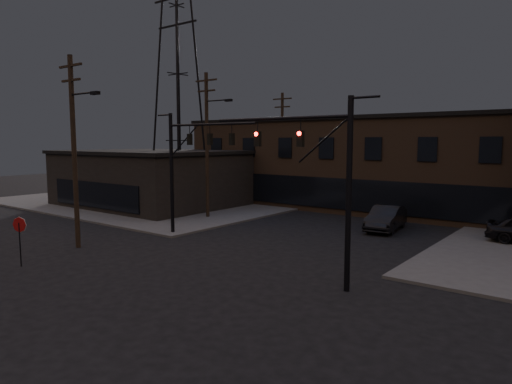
% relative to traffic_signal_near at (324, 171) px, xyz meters
% --- Properties ---
extents(ground, '(140.00, 140.00, 0.00)m').
position_rel_traffic_signal_near_xyz_m(ground, '(-5.36, -4.50, -4.93)').
color(ground, black).
rests_on(ground, ground).
extents(sidewalk_nw, '(30.00, 30.00, 0.15)m').
position_rel_traffic_signal_near_xyz_m(sidewalk_nw, '(-27.36, 17.50, -4.86)').
color(sidewalk_nw, '#474744').
rests_on(sidewalk_nw, ground).
extents(building_row, '(40.00, 12.00, 8.00)m').
position_rel_traffic_signal_near_xyz_m(building_row, '(-5.36, 23.50, -0.93)').
color(building_row, brown).
rests_on(building_row, ground).
extents(building_left, '(16.00, 12.00, 5.00)m').
position_rel_traffic_signal_near_xyz_m(building_left, '(-25.36, 11.50, -2.43)').
color(building_left, black).
rests_on(building_left, ground).
extents(traffic_signal_near, '(7.12, 0.24, 8.00)m').
position_rel_traffic_signal_near_xyz_m(traffic_signal_near, '(0.00, 0.00, 0.00)').
color(traffic_signal_near, black).
rests_on(traffic_signal_near, ground).
extents(traffic_signal_far, '(7.12, 0.24, 8.00)m').
position_rel_traffic_signal_near_xyz_m(traffic_signal_far, '(-12.07, 3.50, 0.08)').
color(traffic_signal_far, black).
rests_on(traffic_signal_far, ground).
extents(stop_sign, '(0.72, 0.33, 2.48)m').
position_rel_traffic_signal_near_xyz_m(stop_sign, '(-13.36, -6.49, -3.09)').
color(stop_sign, black).
rests_on(stop_sign, ground).
extents(utility_pole_near, '(3.70, 0.28, 11.00)m').
position_rel_traffic_signal_near_xyz_m(utility_pole_near, '(-14.79, -2.50, 0.94)').
color(utility_pole_near, black).
rests_on(utility_pole_near, ground).
extents(utility_pole_mid, '(3.70, 0.28, 11.50)m').
position_rel_traffic_signal_near_xyz_m(utility_pole_mid, '(-15.79, 9.50, 1.19)').
color(utility_pole_mid, black).
rests_on(utility_pole_mid, ground).
extents(utility_pole_far, '(2.20, 0.28, 11.00)m').
position_rel_traffic_signal_near_xyz_m(utility_pole_far, '(-16.86, 21.50, 0.85)').
color(utility_pole_far, black).
rests_on(utility_pole_far, ground).
extents(transmission_tower, '(7.00, 7.00, 25.00)m').
position_rel_traffic_signal_near_xyz_m(transmission_tower, '(-23.36, 13.50, 7.57)').
color(transmission_tower, black).
rests_on(transmission_tower, ground).
extents(car_crossing, '(2.43, 5.35, 1.70)m').
position_rel_traffic_signal_near_xyz_m(car_crossing, '(-2.59, 13.53, -4.08)').
color(car_crossing, black).
rests_on(car_crossing, ground).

